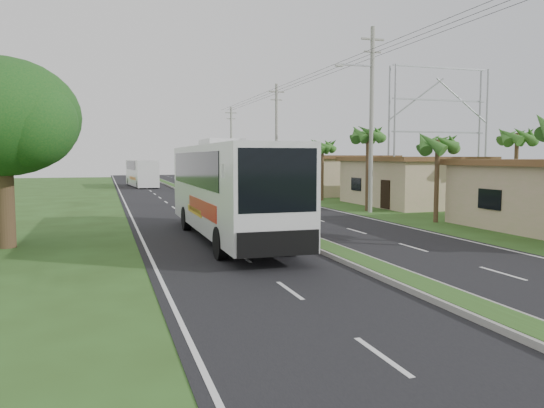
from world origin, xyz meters
name	(u,v)px	position (x,y,z in m)	size (l,w,h in m)	color
ground	(403,282)	(0.00, 0.00, 0.00)	(180.00, 180.00, 0.00)	#2E491B
road_asphalt	(238,213)	(0.00, 20.00, 0.01)	(14.00, 160.00, 0.02)	black
median_strip	(238,212)	(0.00, 20.00, 0.10)	(1.20, 160.00, 0.18)	gray
lane_edge_left	(131,217)	(-6.70, 20.00, 0.00)	(0.12, 160.00, 0.01)	silver
lane_edge_right	(333,210)	(6.70, 20.00, 0.00)	(0.12, 160.00, 0.01)	silver
shop_mid	(410,181)	(14.00, 22.00, 1.86)	(7.60, 10.60, 3.67)	tan
shop_far	(334,174)	(14.00, 36.00, 1.93)	(8.60, 11.60, 3.82)	tan
palm_verge_b	(438,144)	(9.40, 12.00, 4.36)	(2.40, 2.40, 5.05)	#473321
palm_verge_c	(368,135)	(8.80, 19.00, 5.12)	(2.40, 2.40, 5.85)	#473321
palm_verge_d	(322,146)	(9.30, 28.00, 4.55)	(2.40, 2.40, 5.25)	#473321
palm_behind_shop	(517,137)	(17.50, 15.00, 4.93)	(2.40, 2.40, 5.65)	#473321
utility_pole_b	(371,117)	(8.47, 18.00, 6.26)	(3.20, 0.28, 12.00)	gray
utility_pole_c	(276,137)	(8.50, 38.00, 5.67)	(1.60, 0.28, 11.00)	gray
utility_pole_d	(231,144)	(8.50, 58.00, 5.42)	(1.60, 0.28, 10.50)	gray
billboard_lattice	(439,123)	(22.00, 30.00, 6.82)	(10.18, 1.18, 12.07)	gray
coach_bus_main	(228,184)	(-3.08, 9.28, 2.44)	(2.98, 13.75, 4.44)	silver
coach_bus_far	(141,172)	(-3.80, 54.47, 1.87)	(3.29, 11.49, 3.30)	silver
motorcyclist	(276,212)	(-0.03, 11.83, 0.87)	(1.95, 0.73, 2.42)	black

